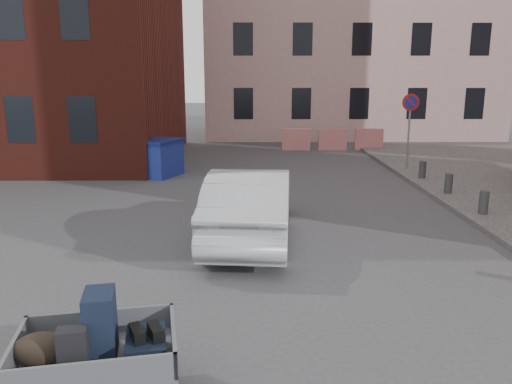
{
  "coord_description": "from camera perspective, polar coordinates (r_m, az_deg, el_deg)",
  "views": [
    {
      "loc": [
        0.45,
        -8.14,
        3.31
      ],
      "look_at": [
        0.52,
        1.48,
        1.1
      ],
      "focal_mm": 35.0,
      "sensor_mm": 36.0,
      "label": 1
    }
  ],
  "objects": [
    {
      "name": "trailer",
      "position": [
        5.59,
        -17.87,
        -16.7
      ],
      "size": [
        1.78,
        1.93,
        1.2
      ],
      "rotation": [
        0.0,
        0.0,
        0.19
      ],
      "color": "black",
      "rests_on": "ground"
    },
    {
      "name": "building_pink",
      "position": [
        30.87,
        10.53,
        19.59
      ],
      "size": [
        16.0,
        8.0,
        14.0
      ],
      "primitive_type": "cube",
      "color": "#C39996",
      "rests_on": "ground"
    },
    {
      "name": "dumpster",
      "position": [
        17.94,
        -13.46,
        4.01
      ],
      "size": [
        3.39,
        2.62,
        1.27
      ],
      "rotation": [
        0.0,
        0.0,
        -0.4
      ],
      "color": "#1F2F96",
      "rests_on": "ground"
    },
    {
      "name": "bollards",
      "position": [
        13.14,
        24.58,
        -1.08
      ],
      "size": [
        0.22,
        9.02,
        0.55
      ],
      "color": "#3A3A3D",
      "rests_on": "sidewalk"
    },
    {
      "name": "barriers",
      "position": [
        23.61,
        8.75,
        5.95
      ],
      "size": [
        4.7,
        0.18,
        1.0
      ],
      "color": "red",
      "rests_on": "ground"
    },
    {
      "name": "ground",
      "position": [
        8.8,
        -3.36,
        -9.19
      ],
      "size": [
        120.0,
        120.0,
        0.0
      ],
      "primitive_type": "plane",
      "color": "#38383A",
      "rests_on": "ground"
    },
    {
      "name": "silver_car",
      "position": [
        10.33,
        -0.64,
        -1.41
      ],
      "size": [
        1.93,
        4.67,
        1.5
      ],
      "primitive_type": "imported",
      "rotation": [
        0.0,
        0.0,
        3.07
      ],
      "color": "#AFB1B6",
      "rests_on": "ground"
    },
    {
      "name": "no_parking_sign",
      "position": [
        18.53,
        17.18,
        8.35
      ],
      "size": [
        0.6,
        0.09,
        2.65
      ],
      "color": "gray",
      "rests_on": "sidewalk"
    }
  ]
}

